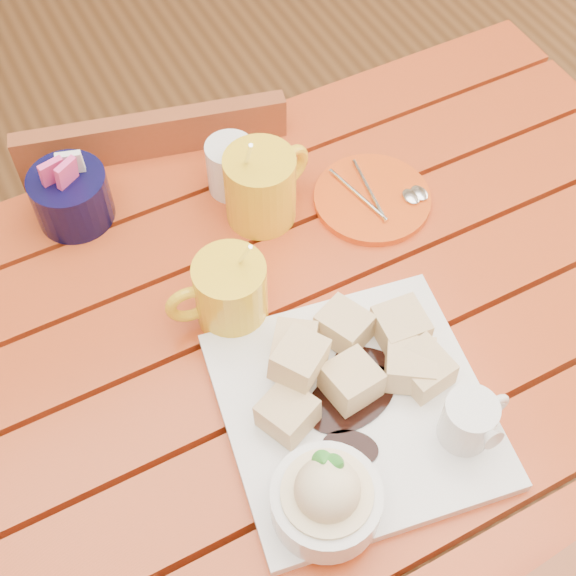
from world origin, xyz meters
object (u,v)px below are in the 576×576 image
table (303,386)px  chair_far (170,228)px  coffee_mug_right (262,186)px  orange_saucer (373,198)px  dessert_plate (354,423)px  coffee_mug_left (228,293)px

table → chair_far: bearing=91.5°
coffee_mug_right → orange_saucer: bearing=-37.3°
table → dessert_plate: dessert_plate is taller
coffee_mug_right → coffee_mug_left: bearing=-147.4°
chair_far → table: bearing=105.8°
dessert_plate → coffee_mug_left: (-0.05, 0.21, 0.02)m
dessert_plate → coffee_mug_right: bearing=80.3°
coffee_mug_left → orange_saucer: bearing=25.9°
dessert_plate → coffee_mug_left: bearing=104.0°
coffee_mug_left → chair_far: coffee_mug_left is taller
coffee_mug_right → chair_far: coffee_mug_right is taller
dessert_plate → orange_saucer: (0.20, 0.29, -0.03)m
coffee_mug_right → orange_saucer: (0.14, -0.05, -0.05)m
table → orange_saucer: orange_saucer is taller
coffee_mug_left → coffee_mug_right: (0.11, 0.13, 0.00)m
dessert_plate → orange_saucer: 0.35m
coffee_mug_right → chair_far: size_ratio=0.19×
coffee_mug_left → coffee_mug_right: bearing=58.6°
orange_saucer → coffee_mug_left: bearing=-162.7°
coffee_mug_left → chair_far: size_ratio=0.18×
coffee_mug_left → orange_saucer: size_ratio=0.91×
dessert_plate → chair_far: dessert_plate is taller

